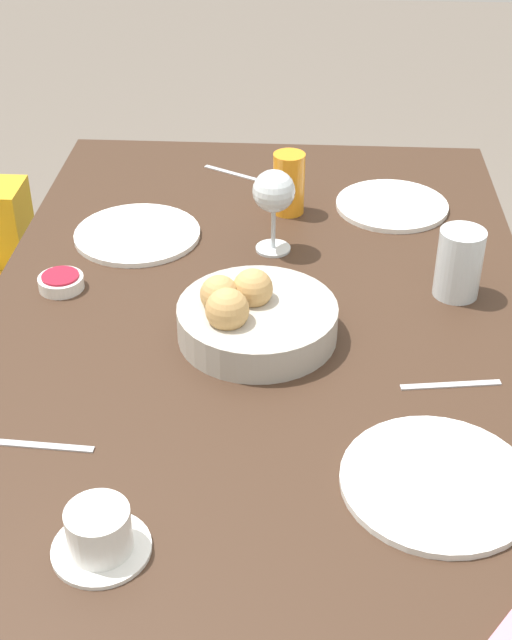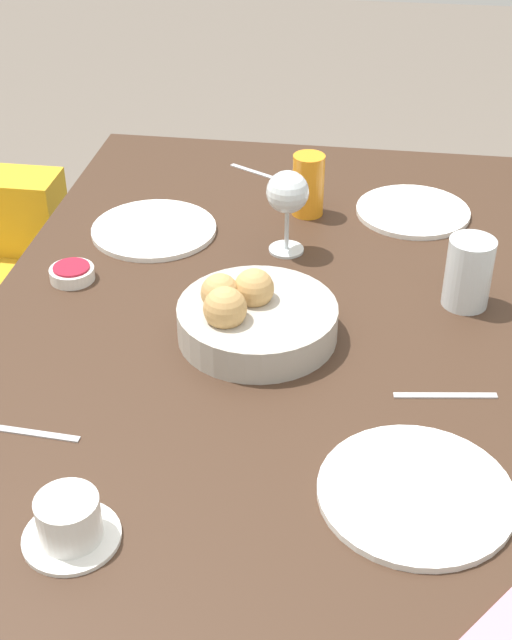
# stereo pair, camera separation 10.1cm
# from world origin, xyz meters

# --- Properties ---
(ground_plane) EXTENTS (10.00, 10.00, 0.00)m
(ground_plane) POSITION_xyz_m (0.00, 0.00, 0.00)
(ground_plane) COLOR #6B6056
(dining_table) EXTENTS (1.41, 0.92, 0.77)m
(dining_table) POSITION_xyz_m (0.00, 0.00, 0.67)
(dining_table) COLOR #3D281C
(dining_table) RESTS_ON ground_plane
(bread_basket) EXTENTS (0.25, 0.25, 0.11)m
(bread_basket) POSITION_xyz_m (-0.06, 0.01, 0.80)
(bread_basket) COLOR #B2ADA3
(bread_basket) RESTS_ON dining_table
(plate_near_left) EXTENTS (0.25, 0.25, 0.01)m
(plate_near_left) POSITION_xyz_m (-0.38, -0.25, 0.77)
(plate_near_left) COLOR white
(plate_near_left) RESTS_ON dining_table
(plate_near_right) EXTENTS (0.22, 0.22, 0.01)m
(plate_near_right) POSITION_xyz_m (0.40, -0.24, 0.77)
(plate_near_right) COLOR white
(plate_near_right) RESTS_ON dining_table
(plate_far_center) EXTENTS (0.24, 0.24, 0.01)m
(plate_far_center) POSITION_xyz_m (0.25, 0.24, 0.77)
(plate_far_center) COLOR white
(plate_far_center) RESTS_ON dining_table
(juice_glass) EXTENTS (0.06, 0.06, 0.12)m
(juice_glass) POSITION_xyz_m (0.37, -0.04, 0.83)
(juice_glass) COLOR orange
(juice_glass) RESTS_ON dining_table
(water_tumbler) EXTENTS (0.08, 0.08, 0.12)m
(water_tumbler) POSITION_xyz_m (0.08, -0.33, 0.83)
(water_tumbler) COLOR silver
(water_tumbler) RESTS_ON dining_table
(wine_glass) EXTENTS (0.08, 0.08, 0.16)m
(wine_glass) POSITION_xyz_m (0.21, -0.01, 0.88)
(wine_glass) COLOR silver
(wine_glass) RESTS_ON dining_table
(coffee_cup) EXTENTS (0.12, 0.12, 0.06)m
(coffee_cup) POSITION_xyz_m (-0.51, 0.16, 0.80)
(coffee_cup) COLOR white
(coffee_cup) RESTS_ON dining_table
(jam_bowl_berry) EXTENTS (0.08, 0.08, 0.03)m
(jam_bowl_berry) POSITION_xyz_m (0.06, 0.34, 0.78)
(jam_bowl_berry) COLOR white
(jam_bowl_berry) RESTS_ON dining_table
(fork_silver) EXTENTS (0.11, 0.18, 0.00)m
(fork_silver) POSITION_xyz_m (0.52, 0.06, 0.77)
(fork_silver) COLOR #B7B7BC
(fork_silver) RESTS_ON dining_table
(knife_silver) EXTENTS (0.02, 0.20, 0.00)m
(knife_silver) POSITION_xyz_m (-0.33, 0.30, 0.77)
(knife_silver) COLOR #B7B7BC
(knife_silver) RESTS_ON dining_table
(spoon_coffee) EXTENTS (0.03, 0.15, 0.00)m
(spoon_coffee) POSITION_xyz_m (-0.17, -0.29, 0.77)
(spoon_coffee) COLOR #B7B7BC
(spoon_coffee) RESTS_ON dining_table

